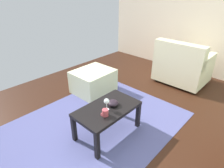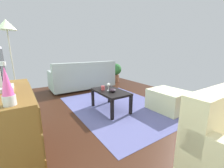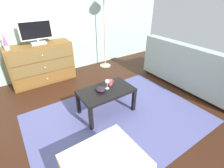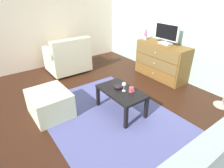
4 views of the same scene
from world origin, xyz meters
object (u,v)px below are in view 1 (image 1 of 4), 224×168
Objects in this scene: coffee_table at (107,111)px; bowl_decorative at (113,103)px; mug at (105,113)px; wine_glass at (107,102)px; armchair at (182,66)px; ottoman at (93,81)px.

coffee_table is 0.13m from bowl_decorative.
wine_glass is at bearing -144.32° from mug.
armchair reaches higher than mug.
coffee_table is 2.11m from armchair.
wine_glass reaches higher than bowl_decorative.
wine_glass is (0.04, 0.02, 0.17)m from coffee_table.
wine_glass is at bearing 56.44° from ottoman.
bowl_decorative is 1.18m from ottoman.
armchair is at bearing -179.93° from wine_glass.
bowl_decorative is 2.02m from armchair.
wine_glass is 1.38× the size of mug.
armchair is at bearing 179.39° from coffee_table.
bowl_decorative is at bearing -159.49° from mug.
wine_glass is 1.27m from ottoman.
wine_glass is at bearing 0.07° from armchair.
armchair is at bearing -178.06° from mug.
wine_glass is 0.22× the size of ottoman.
mug reaches higher than bowl_decorative.
armchair is 1.36× the size of ottoman.
armchair is (-2.25, -0.08, -0.10)m from mug.
wine_glass is 1.08× the size of bowl_decorative.
coffee_table is 1.19× the size of ottoman.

